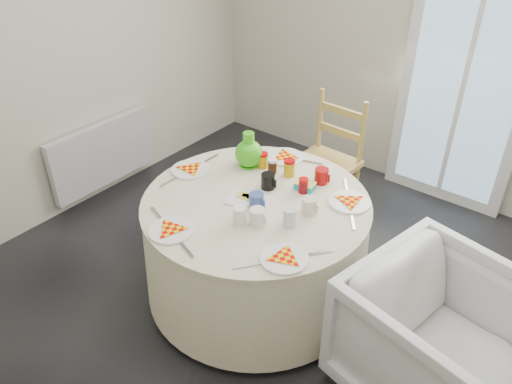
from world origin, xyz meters
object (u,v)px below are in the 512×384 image
Objects in this scene: wooden_chair at (324,166)px; radiator at (103,154)px; table at (256,247)px; green_pitcher at (249,149)px; armchair at (438,341)px.

radiator is at bearing -149.60° from wooden_chair.
green_pitcher is (-0.30, 0.30, 0.49)m from table.
radiator is 1.88m from wooden_chair.
wooden_chair is at bearing 63.97° from armchair.
wooden_chair is 4.21× the size of green_pitcher.
green_pitcher reaches higher than wooden_chair.
wooden_chair is 1.18× the size of armchair.
armchair is (1.33, -1.05, -0.08)m from wooden_chair.
armchair reaches higher than table.
wooden_chair is 0.84m from green_pitcher.
green_pitcher reaches higher than table.
table is at bearing 100.67° from armchair.
table is 0.65m from green_pitcher.
green_pitcher is at bearing 134.59° from table.
wooden_chair is 1.70m from armchair.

